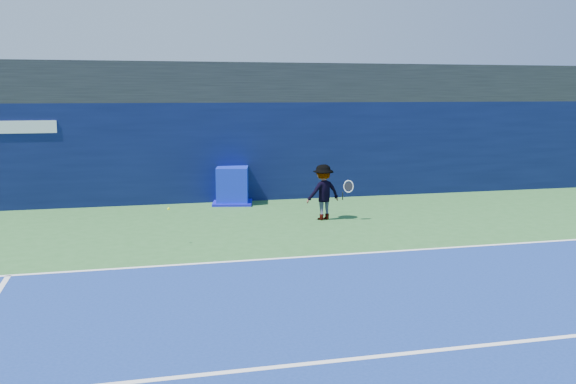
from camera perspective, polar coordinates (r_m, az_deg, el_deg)
name	(u,v)px	position (r m, az deg, el deg)	size (l,w,h in m)	color
ground	(320,307)	(10.12, 2.83, -10.20)	(80.00, 80.00, 0.00)	#2C622C
baseline	(277,259)	(12.90, -1.03, -5.94)	(24.00, 0.10, 0.01)	white
service_line	(366,358)	(8.36, 6.91, -14.43)	(24.00, 0.10, 0.01)	white
stadium_band	(217,83)	(20.85, -6.35, 9.61)	(36.00, 3.00, 1.20)	black
back_wall_assembly	(222,151)	(19.94, -5.88, 3.61)	(36.00, 1.03, 3.00)	#0B123C
equipment_cart	(232,187)	(19.24, -4.96, 0.45)	(1.37, 1.37, 1.10)	#0C1BB2
tennis_player	(323,192)	(16.75, 3.16, -0.01)	(1.24, 0.74, 1.45)	silver
tennis_ball	(169,209)	(14.15, -10.57, -1.48)	(0.06, 0.06, 0.06)	yellow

